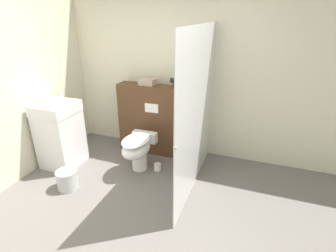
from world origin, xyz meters
TOP-DOWN VIEW (x-y plane):
  - ground_plane at (0.00, 0.00)m, footprint 12.00×12.00m
  - wall_back at (0.00, 1.90)m, footprint 8.00×0.06m
  - partition_panel at (-0.19, 1.64)m, footprint 1.19×0.27m
  - shower_glass at (0.64, 0.99)m, footprint 0.04×1.76m
  - toilet at (-0.21, 1.02)m, footprint 0.37×0.62m
  - sink_vanity at (-1.36, 0.80)m, footprint 0.51×0.55m
  - hair_drier at (0.15, 1.66)m, footprint 0.20×0.07m
  - folded_towel at (-0.31, 1.66)m, footprint 0.24×0.18m
  - spare_toilet_roll at (0.05, 1.11)m, footprint 0.10×0.10m
  - waste_bin at (-0.89, 0.31)m, footprint 0.27×0.27m

SIDE VIEW (x-z plane):
  - ground_plane at x=0.00m, z-range 0.00..0.00m
  - spare_toilet_roll at x=0.05m, z-range 0.00..0.10m
  - waste_bin at x=-0.89m, z-range 0.00..0.26m
  - toilet at x=-0.21m, z-range 0.08..0.61m
  - sink_vanity at x=-1.36m, z-range -0.07..1.05m
  - partition_panel at x=-0.19m, z-range 0.00..1.12m
  - shower_glass at x=0.64m, z-range 0.00..2.03m
  - folded_towel at x=-0.31m, z-range 1.12..1.21m
  - hair_drier at x=0.15m, z-range 1.15..1.29m
  - wall_back at x=0.00m, z-range 0.00..2.50m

